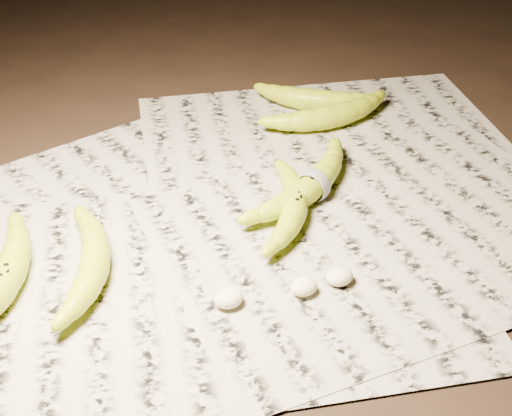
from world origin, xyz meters
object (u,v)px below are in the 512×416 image
banana_center (295,203)px  banana_left_a (4,279)px  banana_upper_a (334,114)px  banana_upper_b (314,98)px  banana_taped (314,183)px  banana_left_b (95,259)px

banana_center → banana_left_a: bearing=120.7°
banana_left_a → banana_upper_a: 0.56m
banana_upper_b → banana_taped: bearing=-81.4°
banana_taped → banana_left_a: bearing=153.3°
banana_upper_b → banana_upper_a: bearing=-52.2°
banana_center → banana_upper_a: banana_upper_a is taller
banana_taped → banana_upper_b: same height
banana_left_b → banana_center: (0.26, -0.01, -0.00)m
banana_center → banana_upper_a: size_ratio=0.93×
banana_center → banana_taped: banana_taped is taller
banana_center → banana_taped: (0.04, 0.03, 0.00)m
banana_left_a → banana_upper_a: bearing=-39.9°
banana_left_b → banana_upper_a: 0.47m
banana_left_b → banana_center: 0.26m
banana_left_a → banana_center: banana_left_a is taller
banana_left_b → banana_upper_b: (0.44, 0.24, 0.00)m
banana_left_b → banana_left_a: bearing=106.5°
banana_center → banana_upper_a: bearing=-10.3°
banana_left_b → banana_upper_a: size_ratio=0.94×
banana_upper_a → banana_upper_b: (0.00, 0.06, -0.00)m
banana_left_b → banana_taped: bearing=-63.8°
banana_taped → banana_center: bearing=-176.0°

